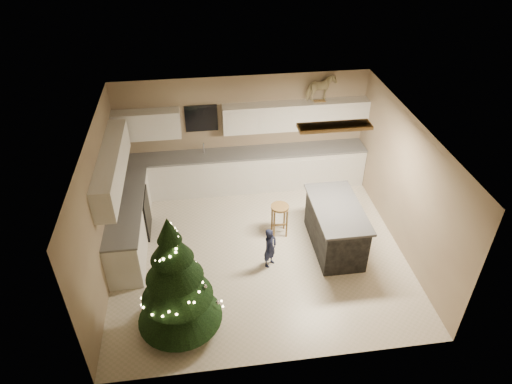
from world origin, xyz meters
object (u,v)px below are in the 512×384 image
Objects in this scene: bar_stool at (280,213)px; toddler at (270,248)px; rocking_horse at (321,89)px; island at (335,227)px; christmas_tree at (176,286)px.

bar_stool is 0.83× the size of toddler.
island is at bearing 156.61° from rocking_horse.
christmas_tree is 5.22m from rocking_horse.
christmas_tree is at bearing 172.81° from toddler.
bar_stool is at bearing 128.79° from rocking_horse.
rocking_horse is (0.18, 2.39, 1.81)m from island.
toddler is (-0.33, -0.87, -0.11)m from bar_stool.
island reaches higher than bar_stool.
island is 3.00m from rocking_horse.
christmas_tree is at bearing 122.11° from rocking_horse.
bar_stool is 0.94m from toddler.
bar_stool is at bearing 151.98° from island.
island is at bearing -28.02° from bar_stool.
christmas_tree reaches higher than island.
toddler is 1.17× the size of rocking_horse.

